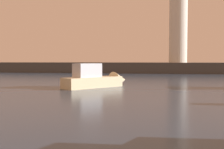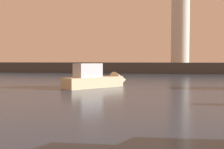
% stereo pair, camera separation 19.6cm
% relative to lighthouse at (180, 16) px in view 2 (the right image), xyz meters
% --- Properties ---
extents(ground_plane, '(220.00, 220.00, 0.00)m').
position_rel_lighthouse_xyz_m(ground_plane, '(-4.82, -24.17, -9.95)').
color(ground_plane, '#2D3D51').
extents(breakwater, '(92.14, 6.57, 1.84)m').
position_rel_lighthouse_xyz_m(breakwater, '(-4.82, -0.00, -9.03)').
color(breakwater, '#423F3D').
rests_on(breakwater, ground_plane).
extents(lighthouse, '(3.11, 3.11, 17.12)m').
position_rel_lighthouse_xyz_m(lighthouse, '(0.00, 0.00, 0.00)').
color(lighthouse, silver).
rests_on(lighthouse, breakwater).
extents(motorboat_1, '(5.07, 5.80, 2.22)m').
position_rel_lighthouse_xyz_m(motorboat_1, '(-7.99, -27.57, -9.30)').
color(motorboat_1, beige).
rests_on(motorboat_1, ground_plane).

